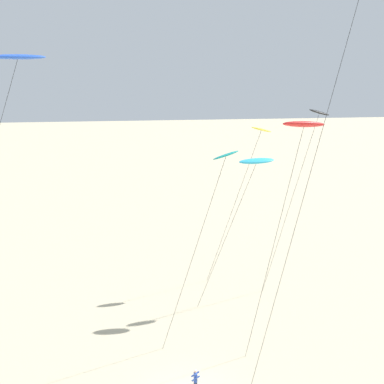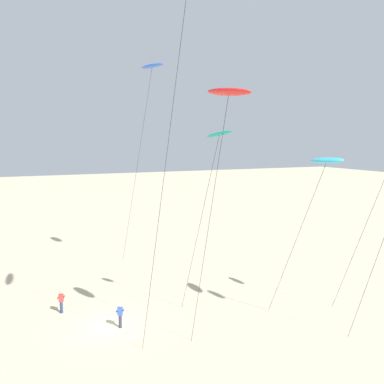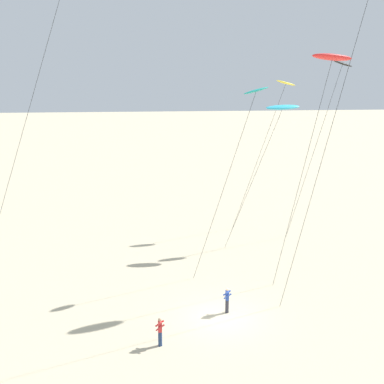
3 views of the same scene
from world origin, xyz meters
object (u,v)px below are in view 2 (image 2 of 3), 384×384
at_px(kite_cyan, 326,161).
at_px(kite_red, 228,93).
at_px(kite_flyer_middle, 120,315).
at_px(kite_flyer_nearest, 61,301).
at_px(kite_blue, 152,67).
at_px(kite_teal, 218,138).

bearing_deg(kite_cyan, kite_red, -82.56).
bearing_deg(kite_flyer_middle, kite_cyan, 62.76).
bearing_deg(kite_flyer_middle, kite_flyer_nearest, -141.40).
relative_size(kite_red, kite_blue, 0.81).
distance_m(kite_cyan, kite_red, 8.64).
height_order(kite_red, kite_blue, kite_blue).
bearing_deg(kite_blue, kite_red, -5.07).
distance_m(kite_cyan, kite_blue, 18.85).
xyz_separation_m(kite_red, kite_flyer_nearest, (-11.41, -7.69, -14.40)).
distance_m(kite_red, kite_blue, 17.54).
xyz_separation_m(kite_blue, kite_flyer_nearest, (5.61, -9.20, -18.35)).
relative_size(kite_cyan, kite_flyer_middle, 7.08).
height_order(kite_cyan, kite_flyer_nearest, kite_cyan).
relative_size(kite_teal, kite_flyer_middle, 8.11).
xyz_separation_m(kite_cyan, kite_blue, (-16.02, -6.18, 7.76)).
xyz_separation_m(kite_cyan, kite_flyer_middle, (-6.19, -12.01, -10.59)).
xyz_separation_m(kite_flyer_nearest, kite_flyer_middle, (4.22, 3.37, 0.00)).
xyz_separation_m(kite_red, kite_flyer_middle, (-7.19, -4.32, -14.40)).
xyz_separation_m(kite_teal, kite_flyer_middle, (-2.64, -6.10, -12.04)).
bearing_deg(kite_flyer_nearest, kite_blue, 121.39).
relative_size(kite_cyan, kite_flyer_nearest, 7.08).
relative_size(kite_red, kite_flyer_middle, 9.44).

